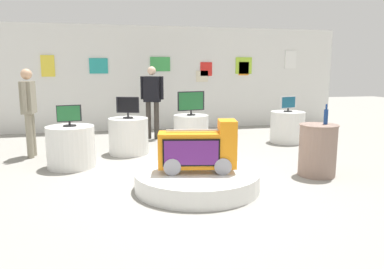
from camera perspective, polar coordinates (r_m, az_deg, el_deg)
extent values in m
plane|color=gray|center=(5.38, 0.31, -7.80)|extent=(30.00, 30.00, 0.00)
cube|color=silver|center=(10.29, -6.40, 8.57)|extent=(10.94, 0.10, 2.80)
cube|color=white|center=(11.45, 14.96, 11.11)|extent=(0.35, 0.02, 0.51)
cube|color=yellow|center=(10.26, -21.37, 9.83)|extent=(0.33, 0.02, 0.54)
cube|color=beige|center=(10.49, 1.57, 8.98)|extent=(0.34, 0.02, 0.31)
cube|color=red|center=(10.51, 2.21, 10.06)|extent=(0.33, 0.02, 0.38)
cube|color=teal|center=(10.16, -14.22, 10.23)|extent=(0.47, 0.02, 0.40)
cube|color=orange|center=(10.86, 7.99, 10.03)|extent=(0.30, 0.02, 0.38)
cube|color=#9ECC33|center=(10.86, 7.98, 10.49)|extent=(0.48, 0.02, 0.47)
cube|color=green|center=(10.25, -4.94, 10.76)|extent=(0.54, 0.02, 0.38)
cylinder|color=silver|center=(5.17, 0.77, -7.08)|extent=(1.73, 1.73, 0.25)
cylinder|color=gray|center=(5.10, -3.02, -4.51)|extent=(0.31, 0.45, 0.23)
cylinder|color=gray|center=(5.14, 4.56, -4.44)|extent=(0.31, 0.45, 0.23)
cube|color=orange|center=(5.06, 0.78, -2.36)|extent=(1.11, 0.56, 0.48)
cube|color=orange|center=(5.04, 5.48, 1.29)|extent=(0.30, 0.40, 0.17)
cube|color=black|center=(4.87, -0.11, -2.85)|extent=(0.75, 0.16, 0.37)
cube|color=#561E6B|center=(4.87, -0.11, -2.85)|extent=(0.71, 0.16, 0.33)
cube|color=#B2B2B7|center=(5.01, 0.79, 0.66)|extent=(0.84, 0.19, 0.02)
cylinder|color=silver|center=(6.60, -18.18, -1.81)|extent=(0.80, 0.80, 0.71)
cylinder|color=black|center=(6.53, -18.35, 1.31)|extent=(0.21, 0.21, 0.02)
cylinder|color=black|center=(6.53, -18.37, 1.66)|extent=(0.04, 0.04, 0.06)
cube|color=black|center=(6.51, -18.45, 3.12)|extent=(0.40, 0.11, 0.28)
cube|color=#1E5B2D|center=(6.49, -18.51, 3.10)|extent=(0.36, 0.08, 0.25)
cylinder|color=silver|center=(7.77, -0.14, 0.42)|extent=(0.73, 0.73, 0.71)
cylinder|color=black|center=(7.71, -0.14, 3.08)|extent=(0.17, 0.17, 0.02)
cylinder|color=black|center=(7.71, -0.14, 3.44)|extent=(0.04, 0.04, 0.08)
cube|color=black|center=(7.68, -0.15, 5.20)|extent=(0.59, 0.16, 0.40)
cube|color=#1E5B2D|center=(7.66, -0.14, 5.19)|extent=(0.54, 0.12, 0.36)
cylinder|color=silver|center=(7.40, -9.75, -0.21)|extent=(0.77, 0.77, 0.71)
cylinder|color=black|center=(7.34, -9.83, 2.58)|extent=(0.20, 0.20, 0.02)
cylinder|color=black|center=(7.34, -9.85, 3.00)|extent=(0.04, 0.04, 0.09)
cube|color=black|center=(7.32, -9.89, 4.53)|extent=(0.43, 0.18, 0.31)
cube|color=black|center=(7.30, -9.83, 4.52)|extent=(0.39, 0.15, 0.28)
cylinder|color=silver|center=(8.69, 14.49, 1.12)|extent=(0.77, 0.77, 0.71)
cylinder|color=black|center=(8.64, 14.59, 3.50)|extent=(0.20, 0.20, 0.02)
cylinder|color=black|center=(8.63, 14.61, 3.76)|extent=(0.04, 0.04, 0.06)
cube|color=silver|center=(8.62, 14.65, 4.84)|extent=(0.42, 0.16, 0.27)
cube|color=navy|center=(8.60, 14.68, 4.83)|extent=(0.38, 0.13, 0.24)
cylinder|color=gray|center=(6.09, 18.81, -2.30)|extent=(0.57, 0.57, 0.81)
cylinder|color=gray|center=(6.02, 19.02, 1.39)|extent=(0.59, 0.59, 0.02)
cylinder|color=navy|center=(6.07, 19.96, 2.58)|extent=(0.06, 0.06, 0.23)
cylinder|color=navy|center=(6.05, 20.04, 4.04)|extent=(0.03, 0.03, 0.08)
cylinder|color=#38332D|center=(8.91, -6.73, 2.19)|extent=(0.12, 0.12, 0.89)
cylinder|color=#38332D|center=(8.86, -5.49, 2.16)|extent=(0.12, 0.12, 0.89)
cube|color=black|center=(8.82, -6.20, 6.97)|extent=(0.43, 0.33, 0.60)
sphere|color=beige|center=(8.80, -6.25, 9.76)|extent=(0.20, 0.20, 0.20)
cylinder|color=black|center=(8.88, -7.70, 7.15)|extent=(0.08, 0.08, 0.54)
cylinder|color=black|center=(8.75, -4.68, 7.17)|extent=(0.08, 0.08, 0.54)
cylinder|color=gray|center=(7.73, -23.41, 0.02)|extent=(0.12, 0.12, 0.84)
cylinder|color=gray|center=(7.53, -23.79, -0.24)|extent=(0.12, 0.12, 0.84)
cube|color=gray|center=(7.55, -23.98, 5.25)|extent=(0.23, 0.39, 0.60)
sphere|color=tan|center=(7.53, -24.21, 8.49)|extent=(0.20, 0.20, 0.20)
cylinder|color=gray|center=(7.78, -23.54, 5.62)|extent=(0.08, 0.08, 0.54)
cylinder|color=gray|center=(7.32, -24.49, 5.33)|extent=(0.08, 0.08, 0.54)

